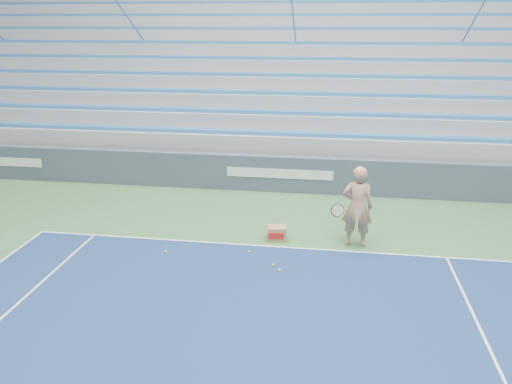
% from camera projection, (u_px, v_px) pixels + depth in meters
% --- Properties ---
extents(sponsor_barrier, '(30.00, 0.32, 1.10)m').
position_uv_depth(sponsor_barrier, '(280.00, 174.00, 15.11)').
color(sponsor_barrier, '#3C495B').
rests_on(sponsor_barrier, ground).
extents(bleachers, '(31.00, 9.15, 7.30)m').
position_uv_depth(bleachers, '(295.00, 89.00, 19.86)').
color(bleachers, '#9899A0').
rests_on(bleachers, ground).
extents(tennis_player, '(0.96, 0.86, 1.91)m').
position_uv_depth(tennis_player, '(357.00, 207.00, 11.30)').
color(tennis_player, tan).
rests_on(tennis_player, ground).
extents(ball_box, '(0.49, 0.40, 0.34)m').
position_uv_depth(ball_box, '(277.00, 233.00, 11.84)').
color(ball_box, '#A06F4D').
rests_on(ball_box, ground).
extents(tennis_ball_0, '(0.07, 0.07, 0.07)m').
position_uv_depth(tennis_ball_0, '(279.00, 270.00, 10.36)').
color(tennis_ball_0, '#CDDC2D').
rests_on(tennis_ball_0, ground).
extents(tennis_ball_1, '(0.07, 0.07, 0.07)m').
position_uv_depth(tennis_ball_1, '(249.00, 252.00, 11.21)').
color(tennis_ball_1, '#CDDC2D').
rests_on(tennis_ball_1, ground).
extents(tennis_ball_2, '(0.07, 0.07, 0.07)m').
position_uv_depth(tennis_ball_2, '(166.00, 252.00, 11.19)').
color(tennis_ball_2, '#CDDC2D').
rests_on(tennis_ball_2, ground).
extents(tennis_ball_3, '(0.07, 0.07, 0.07)m').
position_uv_depth(tennis_ball_3, '(273.00, 265.00, 10.59)').
color(tennis_ball_3, '#CDDC2D').
rests_on(tennis_ball_3, ground).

